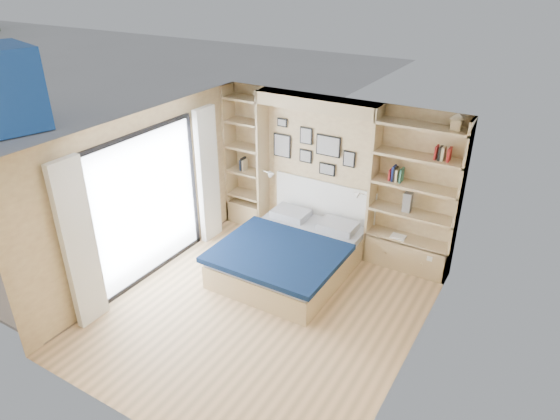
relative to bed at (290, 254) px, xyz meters
The scene contains 8 objects.
ground 1.14m from the bed, 80.75° to the right, with size 4.50×4.50×0.00m, color #DEB380.
room_shell 0.93m from the bed, 115.65° to the left, with size 4.50×4.50×4.50m.
bed is the anchor object (origin of this frame).
photo_gallery 1.76m from the bed, 103.60° to the left, with size 1.48×0.02×0.82m.
reading_lamps 1.23m from the bed, 97.67° to the left, with size 1.92×0.12×0.15m.
shelf_decor 2.09m from the bed, 38.83° to the left, with size 3.61×0.23×2.03m.
deck 3.60m from the bed, 162.39° to the right, with size 3.20×4.00×0.05m, color #756456.
deck_chair 2.65m from the bed, behind, with size 0.67×0.86×0.76m.
Camera 1 is at (3.04, -4.63, 4.37)m, focal length 32.00 mm.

